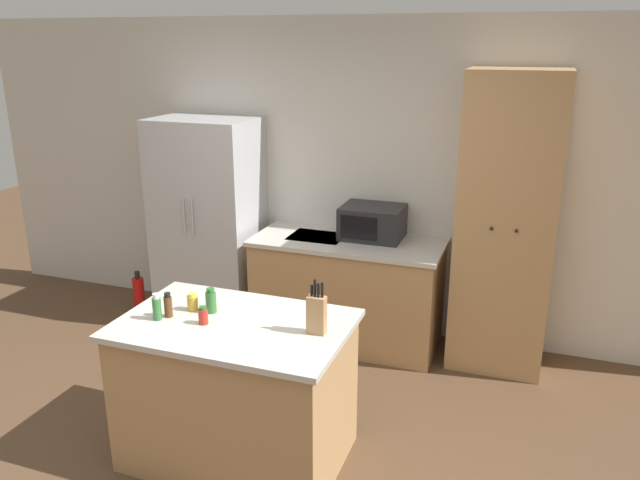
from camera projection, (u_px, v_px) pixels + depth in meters
wall_back at (353, 179)px, 5.21m from camera, size 7.20×0.06×2.60m
refrigerator at (209, 222)px, 5.41m from camera, size 0.85×0.66×1.80m
back_counter at (347, 290)px, 5.13m from camera, size 1.53×0.70×0.88m
pantry_cabinet at (506, 225)px, 4.59m from camera, size 0.69×0.58×2.23m
kitchen_island at (237, 390)px, 3.67m from camera, size 1.31×0.85×0.89m
microwave at (372, 222)px, 5.00m from camera, size 0.49×0.39×0.26m
knife_block at (317, 313)px, 3.37m from camera, size 0.10×0.06×0.31m
spice_bottle_tall_dark at (168, 306)px, 3.59m from camera, size 0.05×0.05×0.15m
spice_bottle_short_red at (193, 302)px, 3.68m from camera, size 0.06×0.06×0.11m
spice_bottle_amber_oil at (211, 301)px, 3.64m from camera, size 0.06×0.06×0.15m
spice_bottle_green_herb at (203, 316)px, 3.50m from camera, size 0.05×0.05×0.11m
spice_bottle_pale_salt at (157, 308)px, 3.55m from camera, size 0.05×0.05×0.16m
fire_extinguisher at (139, 297)px, 5.64m from camera, size 0.10×0.10×0.44m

